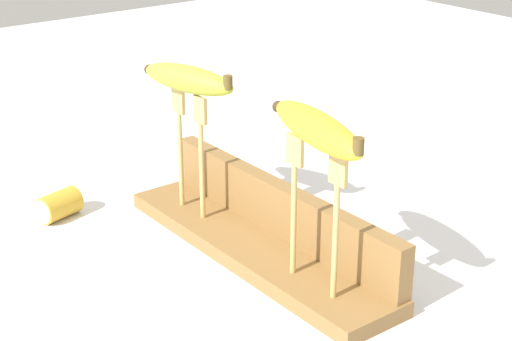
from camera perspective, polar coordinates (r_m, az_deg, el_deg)
The scene contains 8 objects.
ground_plane at distance 1.09m, azimuth 0.00°, elevation -5.87°, with size 3.00×3.00×0.00m, color silver.
wooden_board at distance 1.09m, azimuth 0.00°, elevation -5.39°, with size 0.46×0.10×0.02m, color olive.
board_backstop at distance 1.09m, azimuth 1.68°, elevation -2.66°, with size 0.45×0.02×0.07m, color olive.
fork_stand_left at distance 1.13m, azimuth -4.56°, elevation 2.04°, with size 0.08×0.01×0.17m.
fork_stand_right at distance 0.94m, azimuth 4.07°, elevation -2.23°, with size 0.10×0.01×0.18m.
banana_raised_left at distance 1.10m, azimuth -4.71°, elevation 6.32°, with size 0.16×0.07×0.04m.
banana_raised_right at distance 0.90m, azimuth 4.23°, elevation 2.91°, with size 0.19×0.08×0.04m.
banana_chunk_near at distance 1.22m, azimuth -13.49°, elevation -2.35°, with size 0.05×0.07×0.04m.
Camera 1 is at (0.76, -0.58, 0.52)m, focal length 57.94 mm.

